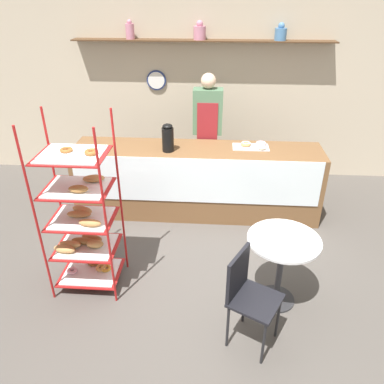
# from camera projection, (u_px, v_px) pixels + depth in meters

# --- Properties ---
(ground_plane) EXTENTS (14.00, 14.00, 0.00)m
(ground_plane) POSITION_uv_depth(u_px,v_px,m) (189.00, 279.00, 4.01)
(ground_plane) COLOR #4C4742
(back_wall) EXTENTS (10.00, 0.30, 2.70)m
(back_wall) POSITION_uv_depth(u_px,v_px,m) (202.00, 89.00, 5.69)
(back_wall) COLOR beige
(back_wall) RESTS_ON ground_plane
(display_counter) EXTENTS (3.19, 0.66, 0.94)m
(display_counter) POSITION_uv_depth(u_px,v_px,m) (197.00, 181.00, 4.98)
(display_counter) COLOR brown
(display_counter) RESTS_ON ground_plane
(pastry_rack) EXTENTS (0.66, 0.53, 1.81)m
(pastry_rack) POSITION_uv_depth(u_px,v_px,m) (83.00, 221.00, 3.60)
(pastry_rack) COLOR #A51919
(pastry_rack) RESTS_ON ground_plane
(person_worker) EXTENTS (0.39, 0.23, 1.78)m
(person_worker) POSITION_uv_depth(u_px,v_px,m) (207.00, 133.00, 5.14)
(person_worker) COLOR #282833
(person_worker) RESTS_ON ground_plane
(cafe_table) EXTENTS (0.67, 0.67, 0.75)m
(cafe_table) POSITION_uv_depth(u_px,v_px,m) (282.00, 255.00, 3.47)
(cafe_table) COLOR #262628
(cafe_table) RESTS_ON ground_plane
(cafe_chair) EXTENTS (0.51, 0.51, 0.89)m
(cafe_chair) POSITION_uv_depth(u_px,v_px,m) (247.00, 290.00, 3.08)
(cafe_chair) COLOR black
(cafe_chair) RESTS_ON ground_plane
(coffee_carafe) EXTENTS (0.15, 0.15, 0.35)m
(coffee_carafe) POSITION_uv_depth(u_px,v_px,m) (168.00, 138.00, 4.60)
(coffee_carafe) COLOR black
(coffee_carafe) RESTS_ON display_counter
(donut_tray_counter) EXTENTS (0.46, 0.27, 0.05)m
(donut_tray_counter) POSITION_uv_depth(u_px,v_px,m) (253.00, 146.00, 4.77)
(donut_tray_counter) COLOR silver
(donut_tray_counter) RESTS_ON display_counter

